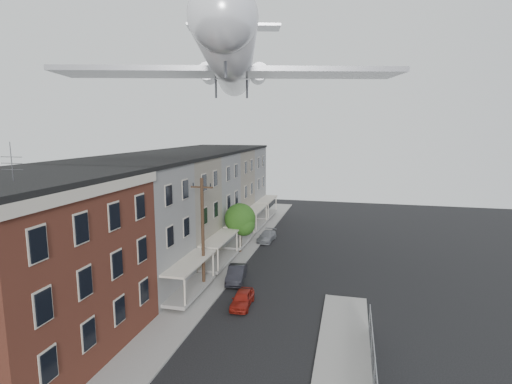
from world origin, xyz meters
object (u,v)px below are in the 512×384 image
car_near (242,299)px  car_far (267,236)px  airplane (231,62)px  street_tree (241,220)px  utility_pole (203,233)px  car_mid (236,274)px

car_near → car_far: bearing=93.9°
car_far → airplane: 19.99m
street_tree → airplane: size_ratio=0.16×
street_tree → car_far: (1.67, 4.85, -2.88)m
street_tree → utility_pole: bearing=-91.9°
airplane → car_near: bearing=-68.8°
utility_pole → airplane: 15.05m
street_tree → car_far: 5.89m
car_far → airplane: airplane is taller
car_mid → airplane: bearing=103.1°
car_far → street_tree: bearing=-105.3°
street_tree → car_mid: street_tree is taller
utility_pole → car_far: size_ratio=2.31×
street_tree → airplane: (0.29, -3.94, 15.02)m
car_near → car_far: size_ratio=0.86×
utility_pole → airplane: size_ratio=0.28×
utility_pole → street_tree: 10.00m
car_near → car_far: car_near is taller
street_tree → car_far: street_tree is taller
utility_pole → car_far: utility_pole is taller
car_far → airplane: (-1.38, -8.79, 17.91)m
car_far → airplane: bearing=-95.2°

